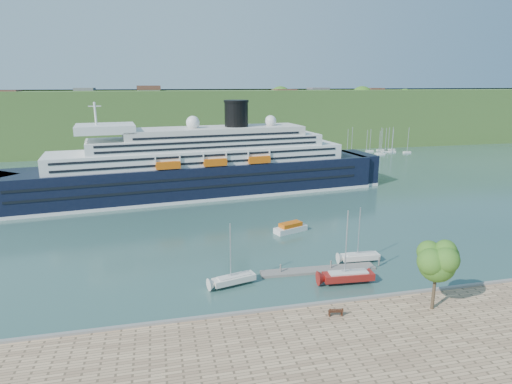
% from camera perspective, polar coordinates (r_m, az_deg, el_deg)
% --- Properties ---
extents(ground, '(400.00, 400.00, 0.00)m').
position_cam_1_polar(ground, '(54.75, 8.22, -15.45)').
color(ground, '#284841').
rests_on(ground, ground).
extents(far_hillside, '(400.00, 50.00, 24.00)m').
position_cam_1_polar(far_hillside, '(190.49, -7.72, 9.72)').
color(far_hillside, '#375923').
rests_on(far_hillside, ground).
extents(quay_coping, '(220.00, 0.50, 0.30)m').
position_cam_1_polar(quay_coping, '(54.03, 8.34, -14.50)').
color(quay_coping, slate).
rests_on(quay_coping, promenade).
extents(cruise_ship, '(103.72, 25.82, 23.06)m').
position_cam_1_polar(cruise_ship, '(104.85, -8.29, 5.70)').
color(cruise_ship, black).
rests_on(cruise_ship, ground).
extents(park_bench, '(1.84, 0.98, 1.12)m').
position_cam_1_polar(park_bench, '(51.94, 10.56, -15.35)').
color(park_bench, '#402112').
rests_on(park_bench, promenade).
extents(promenade_tree, '(5.64, 5.64, 9.35)m').
position_cam_1_polar(promenade_tree, '(54.78, 22.87, -9.85)').
color(promenade_tree, '#245E18').
rests_on(promenade_tree, promenade).
extents(floating_pontoon, '(17.35, 3.00, 0.38)m').
position_cam_1_polar(floating_pontoon, '(64.97, 8.31, -10.25)').
color(floating_pontoon, gray).
rests_on(floating_pontoon, ground).
extents(sailboat_white_near, '(6.91, 3.43, 8.60)m').
position_cam_1_polar(sailboat_white_near, '(58.65, -2.99, -8.52)').
color(sailboat_white_near, silver).
rests_on(sailboat_white_near, ground).
extents(sailboat_red, '(7.95, 2.71, 10.10)m').
position_cam_1_polar(sailboat_red, '(60.23, 12.39, -7.45)').
color(sailboat_red, maroon).
rests_on(sailboat_red, ground).
extents(sailboat_white_far, '(6.62, 2.13, 8.45)m').
position_cam_1_polar(sailboat_white_far, '(67.90, 13.89, -5.75)').
color(sailboat_white_far, silver).
rests_on(sailboat_white_far, ground).
extents(tender_launch, '(6.87, 4.33, 1.80)m').
position_cam_1_polar(tender_launch, '(80.34, 4.63, -4.70)').
color(tender_launch, '#CC570C').
rests_on(tender_launch, ground).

